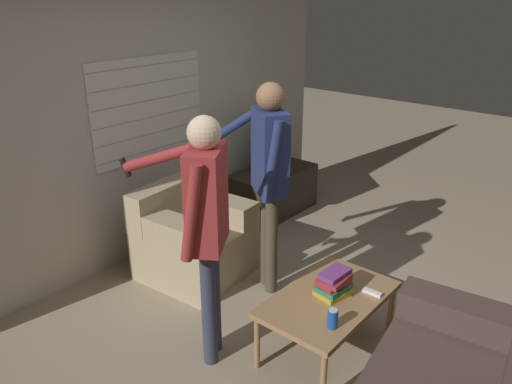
# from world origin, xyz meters

# --- Properties ---
(ground_plane) EXTENTS (16.00, 16.00, 0.00)m
(ground_plane) POSITION_xyz_m (0.00, 0.00, 0.00)
(ground_plane) COLOR gray
(wall_back) EXTENTS (5.20, 0.08, 2.55)m
(wall_back) POSITION_xyz_m (0.00, 2.03, 1.28)
(wall_back) COLOR #BCB7A8
(wall_back) RESTS_ON ground_plane
(armchair_beige) EXTENTS (0.88, 0.88, 0.80)m
(armchair_beige) POSITION_xyz_m (0.03, 1.36, 0.34)
(armchair_beige) COLOR tan
(armchair_beige) RESTS_ON ground_plane
(coffee_table) EXTENTS (0.97, 0.60, 0.44)m
(coffee_table) POSITION_xyz_m (-0.09, -0.12, 0.40)
(coffee_table) COLOR #9E754C
(coffee_table) RESTS_ON ground_plane
(tv_stand) EXTENTS (0.99, 0.54, 0.50)m
(tv_stand) POSITION_xyz_m (1.51, 1.62, 0.25)
(tv_stand) COLOR #33281E
(tv_stand) RESTS_ON ground_plane
(tv) EXTENTS (0.64, 0.67, 0.53)m
(tv) POSITION_xyz_m (1.51, 1.62, 0.77)
(tv) COLOR #B2B2B7
(tv) RESTS_ON tv_stand
(person_left_standing) EXTENTS (0.48, 0.82, 1.70)m
(person_left_standing) POSITION_xyz_m (-0.64, 0.47, 1.07)
(person_left_standing) COLOR #33384C
(person_left_standing) RESTS_ON ground_plane
(person_right_standing) EXTENTS (0.57, 0.74, 1.73)m
(person_right_standing) POSITION_xyz_m (0.27, 0.70, 1.10)
(person_right_standing) COLOR #4C4233
(person_right_standing) RESTS_ON ground_plane
(book_stack) EXTENTS (0.26, 0.21, 0.18)m
(book_stack) POSITION_xyz_m (-0.05, -0.12, 0.53)
(book_stack) COLOR gold
(book_stack) RESTS_ON coffee_table
(soda_can) EXTENTS (0.07, 0.07, 0.13)m
(soda_can) POSITION_xyz_m (-0.35, -0.31, 0.50)
(soda_can) COLOR #194C9E
(soda_can) RESTS_ON coffee_table
(spare_remote) EXTENTS (0.05, 0.13, 0.02)m
(spare_remote) POSITION_xyz_m (0.13, -0.33, 0.45)
(spare_remote) COLOR white
(spare_remote) RESTS_ON coffee_table
(floor_fan) EXTENTS (0.33, 0.20, 0.41)m
(floor_fan) POSITION_xyz_m (0.65, 1.56, 0.20)
(floor_fan) COLOR black
(floor_fan) RESTS_ON ground_plane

